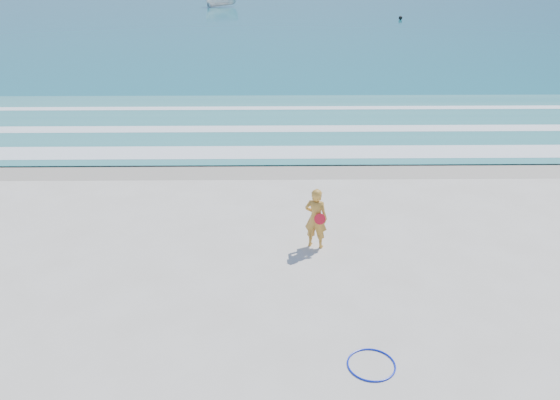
{
  "coord_description": "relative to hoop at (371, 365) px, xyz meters",
  "views": [
    {
      "loc": [
        -0.11,
        -8.33,
        6.56
      ],
      "look_at": [
        0.04,
        4.0,
        1.0
      ],
      "focal_mm": 35.0,
      "sensor_mm": 36.0,
      "label": 1
    }
  ],
  "objects": [
    {
      "name": "hoop",
      "position": [
        0.0,
        0.0,
        0.0
      ],
      "size": [
        1.09,
        1.09,
        0.03
      ],
      "primitive_type": "torus",
      "rotation": [
        0.0,
        0.0,
        0.34
      ],
      "color": "#0B20C9",
      "rests_on": "ground"
    },
    {
      "name": "buoy",
      "position": [
        12.27,
        54.82,
        0.23
      ],
      "size": [
        0.41,
        0.41,
        0.41
      ],
      "primitive_type": "sphere",
      "color": "black",
      "rests_on": "ocean"
    },
    {
      "name": "foam_mid",
      "position": [
        -1.58,
        14.05,
        0.04
      ],
      "size": [
        400.0,
        0.9,
        0.01
      ],
      "primitive_type": "cube",
      "color": "white",
      "rests_on": "shallow"
    },
    {
      "name": "foam_far",
      "position": [
        -1.58,
        17.35,
        0.04
      ],
      "size": [
        400.0,
        0.6,
        0.01
      ],
      "primitive_type": "cube",
      "color": "white",
      "rests_on": "shallow"
    },
    {
      "name": "shallow",
      "position": [
        -1.58,
        14.85,
        0.03
      ],
      "size": [
        400.0,
        10.0,
        0.01
      ],
      "primitive_type": "cube",
      "color": "#59B7AD",
      "rests_on": "ocean"
    },
    {
      "name": "woman",
      "position": [
        -0.68,
        4.29,
        0.75
      ],
      "size": [
        0.65,
        0.54,
        1.53
      ],
      "color": "gold",
      "rests_on": "ground"
    },
    {
      "name": "ground",
      "position": [
        -1.58,
        0.85,
        -0.02
      ],
      "size": [
        400.0,
        400.0,
        0.0
      ],
      "primitive_type": "plane",
      "color": "silver",
      "rests_on": "ground"
    },
    {
      "name": "wet_sand",
      "position": [
        -1.58,
        9.85,
        -0.01
      ],
      "size": [
        400.0,
        2.4,
        0.0
      ],
      "primitive_type": "cube",
      "color": "#B2A893",
      "rests_on": "ground"
    },
    {
      "name": "foam_near",
      "position": [
        -1.58,
        11.15,
        0.04
      ],
      "size": [
        400.0,
        1.4,
        0.01
      ],
      "primitive_type": "cube",
      "color": "white",
      "rests_on": "shallow"
    }
  ]
}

